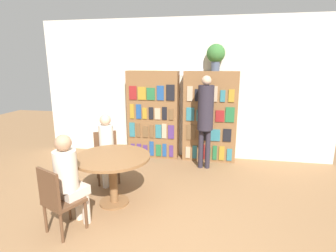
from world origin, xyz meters
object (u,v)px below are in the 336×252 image
at_px(chair_left_side, 106,154).
at_px(flower_vase, 216,55).
at_px(reading_table, 112,165).
at_px(seated_reader_left, 107,146).
at_px(bookshelf_left, 153,115).
at_px(seated_reader_right, 69,176).
at_px(chair_near_camera, 58,198).
at_px(bookshelf_right, 210,117).
at_px(librarian_standing, 206,113).

bearing_deg(chair_left_side, flower_vase, -172.87).
xyz_separation_m(reading_table, seated_reader_left, (-0.35, 0.62, 0.07)).
relative_size(bookshelf_left, seated_reader_right, 1.54).
xyz_separation_m(seated_reader_left, seated_reader_right, (0.05, -1.27, 0.02)).
bearing_deg(chair_left_side, chair_near_camera, 63.00).
distance_m(reading_table, seated_reader_right, 0.72).
relative_size(bookshelf_right, seated_reader_left, 1.56).
xyz_separation_m(bookshelf_right, librarian_standing, (-0.07, -0.50, 0.18)).
bearing_deg(seated_reader_right, chair_near_camera, -90.00).
xyz_separation_m(bookshelf_left, seated_reader_right, (-0.40, -2.79, -0.24)).
distance_m(bookshelf_left, bookshelf_right, 1.24).
bearing_deg(bookshelf_right, chair_left_side, -142.42).
xyz_separation_m(flower_vase, chair_near_camera, (-1.78, -2.96, -1.75)).
bearing_deg(seated_reader_right, reading_table, 90.00).
bearing_deg(librarian_standing, seated_reader_left, -147.61).
distance_m(flower_vase, chair_near_camera, 3.87).
distance_m(chair_near_camera, seated_reader_left, 1.45).
height_order(flower_vase, chair_near_camera, flower_vase).
distance_m(reading_table, librarian_standing, 2.13).
xyz_separation_m(bookshelf_left, seated_reader_left, (-0.45, -1.52, -0.26)).
distance_m(chair_near_camera, chair_left_side, 1.59).
xyz_separation_m(flower_vase, seated_reader_left, (-1.76, -1.53, -1.54)).
height_order(reading_table, seated_reader_right, seated_reader_right).
height_order(bookshelf_left, flower_vase, flower_vase).
distance_m(bookshelf_right, flower_vase, 1.28).
bearing_deg(chair_left_side, seated_reader_left, 90.00).
distance_m(reading_table, chair_left_side, 0.90).
relative_size(bookshelf_right, reading_table, 1.72).
bearing_deg(librarian_standing, seated_reader_right, -124.24).
relative_size(flower_vase, chair_near_camera, 0.61).
bearing_deg(bookshelf_right, flower_vase, 3.61).
bearing_deg(flower_vase, librarian_standing, -106.03).
bearing_deg(bookshelf_right, chair_near_camera, -119.99).
relative_size(flower_vase, librarian_standing, 0.29).
relative_size(reading_table, seated_reader_left, 0.90).
relative_size(seated_reader_left, seated_reader_right, 0.99).
xyz_separation_m(chair_near_camera, seated_reader_right, (0.07, 0.16, 0.23)).
bearing_deg(bookshelf_left, seated_reader_right, -98.05).
xyz_separation_m(flower_vase, seated_reader_right, (-1.71, -2.80, -1.52)).
height_order(bookshelf_right, seated_reader_right, bookshelf_right).
bearing_deg(reading_table, bookshelf_left, 87.41).
relative_size(flower_vase, reading_table, 0.48).
xyz_separation_m(bookshelf_left, chair_near_camera, (-0.47, -2.95, -0.47)).
bearing_deg(flower_vase, seated_reader_left, -138.98).
height_order(bookshelf_right, librarian_standing, bookshelf_right).
distance_m(bookshelf_left, chair_near_camera, 3.03).
height_order(seated_reader_left, seated_reader_right, seated_reader_right).
height_order(seated_reader_right, librarian_standing, librarian_standing).
relative_size(bookshelf_left, flower_vase, 3.58).
relative_size(flower_vase, chair_left_side, 0.61).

